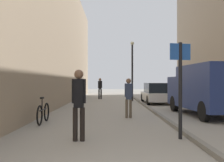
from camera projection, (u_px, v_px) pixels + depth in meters
ground_plane at (121, 109)px, 14.88m from camera, size 80.00×80.00×0.00m
building_facade_left at (37, 24)px, 14.87m from camera, size 2.23×40.00×9.58m
kerb_strip at (149, 108)px, 14.89m from camera, size 0.16×40.00×0.12m
pedestrian_main_foreground at (100, 87)px, 23.47m from camera, size 0.37×0.24×1.85m
pedestrian_mid_block at (129, 95)px, 11.23m from camera, size 0.34×0.22×1.69m
pedestrian_far_crossing at (79, 100)px, 6.86m from camera, size 0.37×0.24×1.86m
delivery_van at (206, 89)px, 12.02m from camera, size 2.32×5.36×2.28m
parked_car at (157, 93)px, 18.90m from camera, size 1.88×4.22×1.45m
street_sign_post at (180, 82)px, 7.12m from camera, size 0.59×0.17×2.60m
lamp_post at (132, 67)px, 21.12m from camera, size 0.28×0.28×4.76m
bicycle_leaning at (43, 113)px, 9.79m from camera, size 0.10×1.77×0.98m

